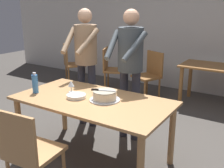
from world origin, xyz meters
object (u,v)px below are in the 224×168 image
Objects in this scene: background_chair_1 at (149,73)px; main_dining_table at (93,107)px; cake_on_platter at (105,96)px; chair_near_side at (29,150)px; background_table at (210,74)px; background_chair_2 at (111,67)px; wine_glass_near at (71,84)px; background_chair_3 at (71,62)px; person_standing_beside at (86,55)px; person_cutting_cake at (130,61)px; plate_stack at (76,96)px; water_bottle at (35,83)px; cake_knife at (98,90)px.

main_dining_table is at bearing -80.85° from background_chair_1.
cake_on_platter is 0.38× the size of chair_near_side.
background_table is 1.98m from background_chair_2.
wine_glass_near is 0.16× the size of background_chair_3.
person_standing_beside is 1.91× the size of background_chair_3.
wine_glass_near is at bearing -48.83° from background_chair_3.
background_chair_2 is 1.06m from background_chair_3.
person_cutting_cake reaches higher than background_chair_1.
main_dining_table is 8.07× the size of plate_stack.
person_cutting_cake reaches higher than background_table.
person_standing_beside is 1.91× the size of background_chair_2.
person_standing_beside is (-0.46, 0.77, 0.31)m from plate_stack.
water_bottle is at bearing -164.85° from cake_on_platter.
background_chair_1 reaches higher than main_dining_table.
person_cutting_cake and person_standing_beside have the same top height.
plate_stack is at bearing -34.67° from wine_glass_near.
background_chair_3 reaches higher than wine_glass_near.
wine_glass_near reaches higher than background_table.
wine_glass_near is at bearing 170.29° from main_dining_table.
wine_glass_near is (-0.50, 0.02, 0.05)m from cake_on_platter.
person_cutting_cake reaches higher than plate_stack.
background_chair_2 is (-1.16, 3.20, 0.00)m from chair_near_side.
person_standing_beside reaches higher than background_chair_3.
person_standing_beside is 1.91× the size of background_chair_1.
main_dining_table is at bearing -47.96° from person_standing_beside.
plate_stack is at bearing -161.63° from cake_knife.
person_cutting_cake reaches higher than cake_on_platter.
cake_knife is at bearing 14.68° from water_bottle.
person_cutting_cake is (0.10, 0.68, 0.42)m from main_dining_table.
chair_near_side is (-0.17, -0.86, -0.37)m from cake_knife.
background_chair_2 is (-0.56, 2.54, -0.37)m from water_bottle.
cake_on_platter is at bearing -77.37° from background_chair_1.
cake_knife is at bearing 78.65° from chair_near_side.
plate_stack is 0.13× the size of person_standing_beside.
person_standing_beside is (-0.71, 0.69, 0.21)m from cake_knife.
person_standing_beside reaches higher than plate_stack.
plate_stack is at bearing -110.75° from person_cutting_cake.
main_dining_table is 1.03× the size of person_cutting_cake.
chair_near_side is at bearing -70.93° from person_standing_beside.
background_chair_2 is (-1.40, 2.31, -0.31)m from cake_on_platter.
cake_knife is 0.15× the size of person_cutting_cake.
water_bottle reaches higher than plate_stack.
water_bottle is (-0.78, -0.20, -0.00)m from cake_knife.
cake_on_platter is 2.57m from background_table.
plate_stack is (-0.32, -0.11, -0.03)m from cake_on_platter.
background_chair_1 is 0.89m from background_chair_2.
background_chair_1 is at bearing 94.71° from plate_stack.
background_table is (0.63, 2.53, -0.29)m from cake_knife.
plate_stack is at bearing -85.29° from background_chair_1.
person_standing_beside reaches higher than background_table.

